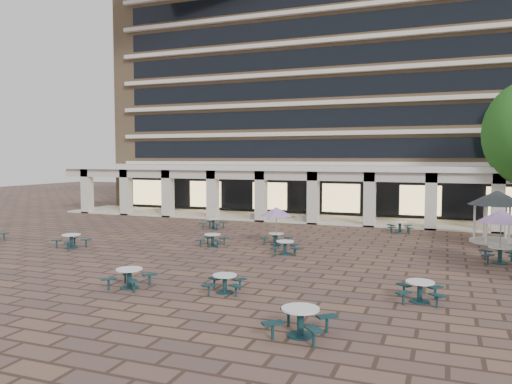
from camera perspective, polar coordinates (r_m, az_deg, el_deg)
ground at (r=27.39m, az=-4.36°, el=-6.65°), size 120.00×120.00×0.00m
apartment_building at (r=51.66m, az=8.02°, el=12.36°), size 40.00×15.50×25.20m
retail_arcade at (r=40.84m, az=4.53°, el=1.10°), size 42.00×6.60×4.40m
picnic_table_1 at (r=20.15m, az=-14.28°, el=-9.33°), size 1.75×1.75×0.76m
picnic_table_2 at (r=18.94m, az=-3.60°, el=-10.22°), size 1.78×1.78×0.69m
picnic_table_3 at (r=14.58m, az=5.09°, el=-14.28°), size 1.93×1.93×0.82m
picnic_table_6 at (r=28.80m, az=2.34°, el=-2.43°), size 1.87×1.87×2.16m
picnic_table_7 at (r=18.63m, az=18.22°, el=-10.55°), size 1.73×1.73×0.74m
picnic_table_8 at (r=29.79m, az=-20.36°, el=-5.14°), size 2.00×2.00×0.76m
picnic_table_9 at (r=28.54m, az=-4.99°, el=-5.37°), size 1.63×1.63×0.70m
picnic_table_10 at (r=26.20m, az=3.34°, el=-6.21°), size 1.86×1.86×0.70m
picnic_table_11 at (r=26.38m, az=26.23°, el=-2.70°), size 2.21×2.21×2.56m
picnic_table_12 at (r=35.47m, az=-4.90°, el=-3.50°), size 1.64×1.64×0.73m
picnic_table_13 at (r=34.75m, az=16.12°, el=-3.78°), size 1.86×1.86×0.75m
gazebo at (r=32.73m, az=25.84°, el=-1.20°), size 3.31×3.31×3.08m
planter_left at (r=40.02m, az=0.40°, el=-2.57°), size 1.50×0.70×1.23m
planter_right at (r=38.79m, az=6.02°, el=-2.83°), size 1.50×0.67×1.20m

